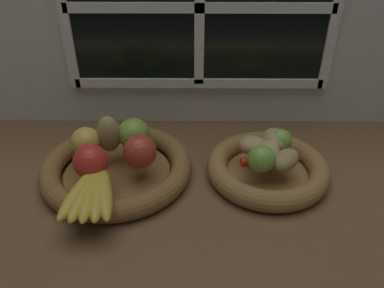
% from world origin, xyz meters
% --- Properties ---
extents(ground_plane, '(1.40, 0.90, 0.03)m').
position_xyz_m(ground_plane, '(0.00, 0.00, -0.01)').
color(ground_plane, brown).
extents(back_wall, '(1.40, 0.05, 0.55)m').
position_xyz_m(back_wall, '(0.00, 0.30, 0.28)').
color(back_wall, silver).
rests_on(back_wall, ground_plane).
extents(fruit_bowl_left, '(0.33, 0.33, 0.04)m').
position_xyz_m(fruit_bowl_left, '(-0.18, 0.04, 0.02)').
color(fruit_bowl_left, brown).
rests_on(fruit_bowl_left, ground_plane).
extents(fruit_bowl_right, '(0.27, 0.27, 0.04)m').
position_xyz_m(fruit_bowl_right, '(0.15, 0.04, 0.02)').
color(fruit_bowl_right, olive).
rests_on(fruit_bowl_right, ground_plane).
extents(apple_red_right, '(0.07, 0.07, 0.07)m').
position_xyz_m(apple_red_right, '(-0.12, 0.02, 0.08)').
color(apple_red_right, '#B73828').
rests_on(apple_red_right, fruit_bowl_left).
extents(apple_green_back, '(0.07, 0.07, 0.07)m').
position_xyz_m(apple_green_back, '(-0.15, 0.09, 0.08)').
color(apple_green_back, '#7AA338').
rests_on(apple_green_back, fruit_bowl_left).
extents(apple_red_front, '(0.07, 0.07, 0.07)m').
position_xyz_m(apple_red_front, '(-0.22, -0.02, 0.08)').
color(apple_red_front, red).
rests_on(apple_red_front, fruit_bowl_left).
extents(apple_golden_left, '(0.07, 0.07, 0.07)m').
position_xyz_m(apple_golden_left, '(-0.25, 0.06, 0.08)').
color(apple_golden_left, gold).
rests_on(apple_golden_left, fruit_bowl_left).
extents(pear_brown, '(0.07, 0.07, 0.09)m').
position_xyz_m(pear_brown, '(-0.20, 0.07, 0.09)').
color(pear_brown, olive).
rests_on(pear_brown, fruit_bowl_left).
extents(banana_bunch_front, '(0.12, 0.19, 0.03)m').
position_xyz_m(banana_bunch_front, '(-0.20, -0.09, 0.06)').
color(banana_bunch_front, gold).
rests_on(banana_bunch_front, fruit_bowl_left).
extents(potato_small, '(0.08, 0.09, 0.04)m').
position_xyz_m(potato_small, '(0.18, 0.01, 0.07)').
color(potato_small, '#A38451').
rests_on(potato_small, fruit_bowl_right).
extents(potato_oblong, '(0.07, 0.07, 0.04)m').
position_xyz_m(potato_oblong, '(0.12, 0.06, 0.06)').
color(potato_oblong, tan).
rests_on(potato_oblong, fruit_bowl_right).
extents(potato_back, '(0.06, 0.08, 0.05)m').
position_xyz_m(potato_back, '(0.17, 0.08, 0.07)').
color(potato_back, tan).
rests_on(potato_back, fruit_bowl_right).
extents(potato_large, '(0.06, 0.08, 0.04)m').
position_xyz_m(potato_large, '(0.15, 0.04, 0.07)').
color(potato_large, tan).
rests_on(potato_large, fruit_bowl_right).
extents(lime_near, '(0.06, 0.06, 0.06)m').
position_xyz_m(lime_near, '(0.13, 0.00, 0.07)').
color(lime_near, '#7AAD3D').
rests_on(lime_near, fruit_bowl_right).
extents(lime_far, '(0.05, 0.05, 0.05)m').
position_xyz_m(lime_far, '(0.18, 0.07, 0.07)').
color(lime_far, '#7AAD3D').
rests_on(lime_far, fruit_bowl_right).
extents(chili_pepper, '(0.15, 0.03, 0.02)m').
position_xyz_m(chili_pepper, '(0.16, 0.02, 0.05)').
color(chili_pepper, red).
rests_on(chili_pepper, fruit_bowl_right).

